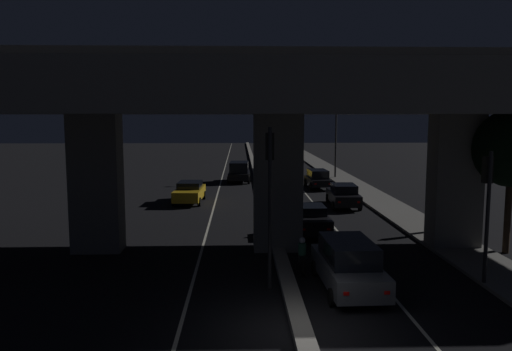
# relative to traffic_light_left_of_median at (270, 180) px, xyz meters

# --- Properties ---
(ground_plane) EXTENTS (200.00, 200.00, 0.00)m
(ground_plane) POSITION_rel_traffic_light_left_of_median_xyz_m (0.68, -3.88, -3.90)
(ground_plane) COLOR black
(lane_line_left_inner) EXTENTS (0.12, 126.00, 0.00)m
(lane_line_left_inner) POSITION_rel_traffic_light_left_of_median_xyz_m (-2.82, 31.12, -3.90)
(lane_line_left_inner) COLOR beige
(lane_line_left_inner) RESTS_ON ground_plane
(lane_line_right_inner) EXTENTS (0.12, 126.00, 0.00)m
(lane_line_right_inner) POSITION_rel_traffic_light_left_of_median_xyz_m (4.18, 31.12, -3.90)
(lane_line_right_inner) COLOR beige
(lane_line_right_inner) RESTS_ON ground_plane
(median_divider) EXTENTS (0.57, 126.00, 0.24)m
(median_divider) POSITION_rel_traffic_light_left_of_median_xyz_m (0.68, 31.12, -3.78)
(median_divider) COLOR gray
(median_divider) RESTS_ON ground_plane
(sidewalk_right) EXTENTS (2.63, 126.00, 0.14)m
(sidewalk_right) POSITION_rel_traffic_light_left_of_median_xyz_m (9.02, 24.12, -3.83)
(sidewalk_right) COLOR slate
(sidewalk_right) RESTS_ON ground_plane
(elevated_overpass) EXTENTS (38.08, 9.43, 9.19)m
(elevated_overpass) POSITION_rel_traffic_light_left_of_median_xyz_m (0.35, 5.22, 3.01)
(elevated_overpass) COLOR slate
(elevated_overpass) RESTS_ON ground_plane
(traffic_light_left_of_median) EXTENTS (0.30, 0.49, 5.76)m
(traffic_light_left_of_median) POSITION_rel_traffic_light_left_of_median_xyz_m (0.00, 0.00, 0.00)
(traffic_light_left_of_median) COLOR black
(traffic_light_left_of_median) RESTS_ON ground_plane
(traffic_light_right_of_median) EXTENTS (0.30, 0.49, 4.91)m
(traffic_light_right_of_median) POSITION_rel_traffic_light_left_of_median_xyz_m (7.80, 0.01, -0.56)
(traffic_light_right_of_median) COLOR black
(traffic_light_right_of_median) RESTS_ON ground_plane
(street_lamp) EXTENTS (2.10, 0.32, 8.64)m
(street_lamp) POSITION_rel_traffic_light_left_of_median_xyz_m (8.12, 31.28, 1.14)
(street_lamp) COLOR #2D2D30
(street_lamp) RESTS_ON ground_plane
(car_grey_lead) EXTENTS (2.10, 4.79, 1.78)m
(car_grey_lead) POSITION_rel_traffic_light_left_of_median_xyz_m (2.78, -0.25, -3.00)
(car_grey_lead) COLOR #515459
(car_grey_lead) RESTS_ON ground_plane
(car_black_second) EXTENTS (1.92, 4.59, 1.50)m
(car_black_second) POSITION_rel_traffic_light_left_of_median_xyz_m (2.60, 8.31, -3.13)
(car_black_second) COLOR black
(car_black_second) RESTS_ON ground_plane
(car_black_third) EXTENTS (2.07, 4.66, 1.55)m
(car_black_third) POSITION_rel_traffic_light_left_of_median_xyz_m (5.99, 15.94, -3.11)
(car_black_third) COLOR black
(car_black_third) RESTS_ON ground_plane
(car_black_fourth) EXTENTS (1.96, 4.20, 1.59)m
(car_black_fourth) POSITION_rel_traffic_light_left_of_median_xyz_m (5.60, 24.63, -3.07)
(car_black_fourth) COLOR black
(car_black_fourth) RESTS_ON ground_plane
(car_taxi_yellow_fifth) EXTENTS (2.13, 4.55, 1.45)m
(car_taxi_yellow_fifth) POSITION_rel_traffic_light_left_of_median_xyz_m (2.56, 30.53, -3.16)
(car_taxi_yellow_fifth) COLOR gold
(car_taxi_yellow_fifth) RESTS_ON ground_plane
(car_grey_sixth) EXTENTS (2.06, 4.58, 1.82)m
(car_grey_sixth) POSITION_rel_traffic_light_left_of_median_xyz_m (2.66, 37.02, -2.93)
(car_grey_sixth) COLOR #515459
(car_grey_sixth) RESTS_ON ground_plane
(car_taxi_yellow_lead_oncoming) EXTENTS (2.12, 4.53, 1.48)m
(car_taxi_yellow_lead_oncoming) POSITION_rel_traffic_light_left_of_median_xyz_m (-4.63, 17.90, -3.13)
(car_taxi_yellow_lead_oncoming) COLOR gold
(car_taxi_yellow_lead_oncoming) RESTS_ON ground_plane
(car_black_second_oncoming) EXTENTS (2.18, 4.10, 1.89)m
(car_black_second_oncoming) POSITION_rel_traffic_light_left_of_median_xyz_m (-1.11, 28.83, -2.90)
(car_black_second_oncoming) COLOR black
(car_black_second_oncoming) RESTS_ON ground_plane
(motorcycle_black_filtering_near) EXTENTS (0.34, 1.85, 1.39)m
(motorcycle_black_filtering_near) POSITION_rel_traffic_light_left_of_median_xyz_m (1.41, 1.80, -3.31)
(motorcycle_black_filtering_near) COLOR black
(motorcycle_black_filtering_near) RESTS_ON ground_plane
(motorcycle_blue_filtering_mid) EXTENTS (0.34, 1.72, 1.34)m
(motorcycle_blue_filtering_mid) POSITION_rel_traffic_light_left_of_median_xyz_m (1.39, 8.21, -3.32)
(motorcycle_blue_filtering_mid) COLOR black
(motorcycle_blue_filtering_mid) RESTS_ON ground_plane
(pedestrian_on_sidewalk) EXTENTS (0.40, 0.40, 1.71)m
(pedestrian_on_sidewalk) POSITION_rel_traffic_light_left_of_median_xyz_m (8.86, 7.81, -2.92)
(pedestrian_on_sidewalk) COLOR black
(pedestrian_on_sidewalk) RESTS_ON sidewalk_right
(roadside_tree_kerbside_near) EXTENTS (3.41, 3.41, 6.43)m
(roadside_tree_kerbside_near) POSITION_rel_traffic_light_left_of_median_xyz_m (10.92, 4.21, 0.80)
(roadside_tree_kerbside_near) COLOR #38281C
(roadside_tree_kerbside_near) RESTS_ON ground_plane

